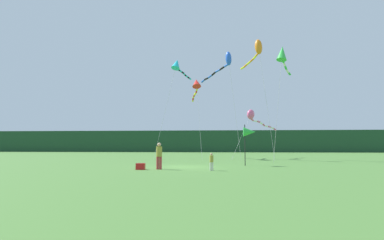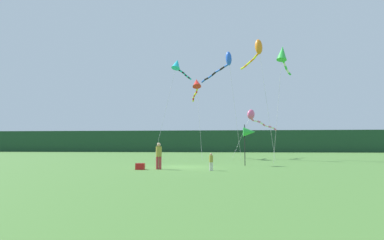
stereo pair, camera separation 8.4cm
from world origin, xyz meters
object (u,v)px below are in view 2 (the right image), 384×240
at_px(banner_flag_pole, 249,132).
at_px(kite_blue, 225,63).
at_px(kite_cyan, 177,65).
at_px(kite_orange, 257,49).
at_px(kite_green, 283,55).
at_px(person_child, 211,161).
at_px(cooler_box, 140,166).
at_px(kite_red, 196,85).
at_px(kite_rainbow, 254,117).
at_px(person_adult, 159,154).

relative_size(banner_flag_pole, kite_blue, 0.27).
height_order(banner_flag_pole, kite_blue, kite_blue).
distance_m(kite_cyan, kite_orange, 9.57).
height_order(kite_blue, kite_green, kite_blue).
distance_m(kite_cyan, kite_green, 12.89).
relative_size(person_child, kite_orange, 0.08).
bearing_deg(cooler_box, person_child, -3.70).
bearing_deg(kite_red, kite_cyan, 147.03).
bearing_deg(kite_rainbow, cooler_box, -117.02).
bearing_deg(kite_orange, person_adult, -119.12).
bearing_deg(kite_green, person_child, -120.36).
relative_size(kite_rainbow, kite_cyan, 0.52).
height_order(kite_rainbow, kite_orange, kite_orange).
bearing_deg(person_child, kite_rainbow, 76.15).
relative_size(banner_flag_pole, kite_rainbow, 0.50).
bearing_deg(kite_red, kite_rainbow, 10.74).
height_order(person_adult, kite_green, kite_green).
bearing_deg(kite_green, kite_blue, 144.90).
distance_m(person_child, cooler_box, 4.46).
bearing_deg(person_child, banner_flag_pole, 60.34).
xyz_separation_m(person_adult, kite_rainbow, (7.60, 16.78, 3.78)).
relative_size(cooler_box, kite_rainbow, 0.09).
relative_size(person_adult, kite_blue, 0.15).
xyz_separation_m(kite_cyan, kite_red, (2.38, -1.54, -2.71)).
height_order(cooler_box, kite_rainbow, kite_rainbow).
relative_size(person_child, cooler_box, 1.93).
distance_m(person_child, kite_red, 17.99).
bearing_deg(kite_red, person_adult, -94.29).
distance_m(kite_rainbow, kite_green, 8.58).
distance_m(person_child, banner_flag_pole, 5.76).
xyz_separation_m(person_child, kite_green, (6.42, 10.96, 9.41)).
distance_m(person_child, kite_blue, 17.70).
xyz_separation_m(kite_rainbow, kite_blue, (-3.24, -2.64, 5.63)).
bearing_deg(kite_rainbow, person_adult, -114.36).
relative_size(kite_cyan, kite_orange, 0.92).
bearing_deg(person_adult, kite_rainbow, 65.64).
xyz_separation_m(person_child, kite_red, (-2.15, 16.15, 7.64)).
distance_m(banner_flag_pole, kite_red, 13.68).
distance_m(person_child, kite_orange, 18.93).
distance_m(kite_blue, kite_green, 6.57).
xyz_separation_m(banner_flag_pole, kite_blue, (-1.64, 10.00, 7.87)).
distance_m(cooler_box, kite_red, 17.93).
xyz_separation_m(banner_flag_pole, kite_cyan, (-7.22, 12.97, 8.47)).
relative_size(banner_flag_pole, kite_cyan, 0.26).
relative_size(kite_cyan, kite_red, 1.30).
height_order(kite_rainbow, kite_cyan, kite_cyan).
relative_size(kite_rainbow, kite_blue, 0.54).
height_order(cooler_box, kite_orange, kite_orange).
height_order(banner_flag_pole, kite_green, kite_green).
relative_size(person_adult, banner_flag_pole, 0.55).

